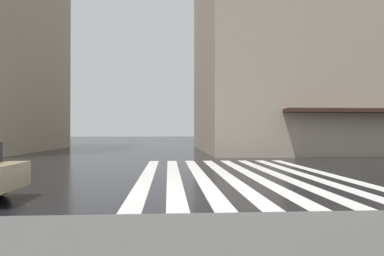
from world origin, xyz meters
TOP-DOWN VIEW (x-y plane):
  - ground_plane at (0.00, 0.00)m, footprint 220.00×220.00m
  - zebra_crossing at (4.00, -1.13)m, footprint 13.00×7.50m
  - haussmann_block_corner at (21.56, -15.90)m, footprint 19.33×29.08m

SIDE VIEW (x-z plane):
  - ground_plane at x=0.00m, z-range 0.00..0.00m
  - zebra_crossing at x=4.00m, z-range 0.00..0.01m
  - haussmann_block_corner at x=21.56m, z-range -0.23..21.32m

